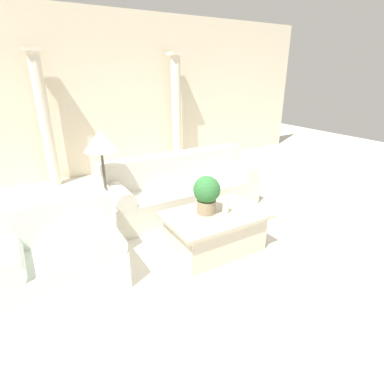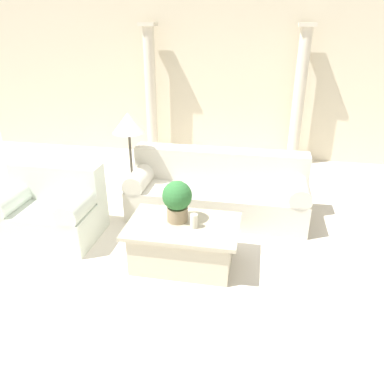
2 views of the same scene
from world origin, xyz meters
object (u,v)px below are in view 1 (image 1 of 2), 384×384
Objects in this scene: sofa_long at (182,189)px; loveseat at (59,251)px; potted_plant at (207,193)px; floor_lamp at (101,145)px; coffee_table at (215,231)px.

sofa_long and loveseat have the same top height.
potted_plant reaches higher than loveseat.
sofa_long is 1.47m from floor_lamp.
sofa_long is 1.71× the size of floor_lamp.
loveseat is at bearing -154.68° from sofa_long.
coffee_table is at bearing -44.59° from potted_plant.
floor_lamp reaches higher than potted_plant.
sofa_long is 5.19× the size of potted_plant.
loveseat is at bearing 172.11° from potted_plant.
potted_plant is 1.48m from floor_lamp.
sofa_long is 1.98× the size of coffee_table.
potted_plant reaches higher than sofa_long.
potted_plant is 0.33× the size of floor_lamp.
loveseat is 0.95× the size of coffee_table.
floor_lamp reaches higher than loveseat.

